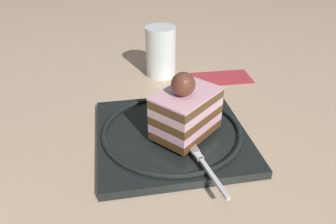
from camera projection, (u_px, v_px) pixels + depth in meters
name	position (u px, v px, depth m)	size (l,w,h in m)	color
ground_plane	(170.00, 139.00, 0.55)	(2.40, 2.40, 0.00)	tan
dessert_plate	(168.00, 133.00, 0.55)	(0.28, 0.28, 0.02)	black
cake_slice	(184.00, 111.00, 0.51)	(0.12, 0.12, 0.11)	brown
fork	(203.00, 166.00, 0.46)	(0.12, 0.05, 0.00)	silver
drink_glass_far	(159.00, 54.00, 0.74)	(0.07, 0.07, 0.11)	white
folded_napkin	(220.00, 78.00, 0.75)	(0.13, 0.07, 0.00)	#AA2F35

